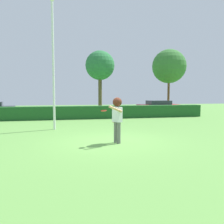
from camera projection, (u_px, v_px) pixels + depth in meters
name	position (u px, v px, depth m)	size (l,w,h in m)	color
ground_plane	(110.00, 142.00, 9.19)	(60.00, 60.00, 0.00)	#5D9443
person	(117.00, 114.00, 8.84)	(0.62, 0.77, 1.80)	slate
frisbee	(104.00, 111.00, 8.48)	(0.22, 0.22, 0.08)	red
lamppost	(53.00, 58.00, 12.04)	(0.24, 0.24, 6.99)	silver
hedge_row	(88.00, 112.00, 17.65)	(18.98, 0.90, 0.98)	#1D5222
parked_car_red	(159.00, 106.00, 22.89)	(4.23, 1.86, 1.25)	#B21E1E
maple_tree	(100.00, 66.00, 22.49)	(2.90, 2.90, 6.20)	brown
birch_tree	(169.00, 66.00, 25.15)	(3.74, 3.74, 6.85)	brown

